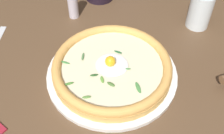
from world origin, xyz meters
name	(u,v)px	position (x,y,z in m)	size (l,w,h in m)	color
ground_plane	(93,85)	(0.00, 0.00, -0.01)	(2.40, 2.40, 0.03)	brown
pizza_plate	(112,74)	(0.04, 0.04, 0.01)	(0.34, 0.34, 0.01)	white
pizza	(112,67)	(0.04, 0.04, 0.03)	(0.30, 0.30, 0.05)	#E0AE5A
drinking_glass	(200,12)	(0.24, 0.30, 0.05)	(0.07, 0.07, 0.11)	silver
pepper_shaker	(73,5)	(-0.14, 0.24, 0.04)	(0.03, 0.03, 0.08)	silver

